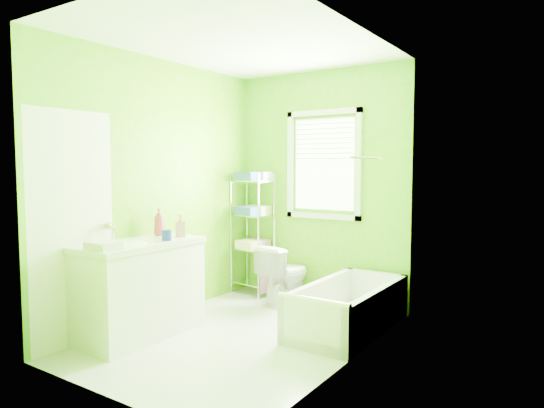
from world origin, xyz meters
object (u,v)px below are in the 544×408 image
Objects in this scene: bathtub at (347,315)px; vanity at (139,286)px; toilet at (285,274)px; wire_shelf_unit at (254,220)px.

bathtub is 1.24× the size of vanity.
vanity is at bearing -141.74° from bathtub.
bathtub is at bearing 38.26° from vanity.
toilet is (-0.96, 0.44, 0.19)m from bathtub.
wire_shelf_unit is (-0.53, 0.15, 0.56)m from toilet.
vanity reaches higher than toilet.
toilet is at bearing 71.93° from vanity.
vanity reaches higher than bathtub.
toilet is 1.70m from vanity.
vanity is (-1.49, -1.17, 0.31)m from bathtub.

